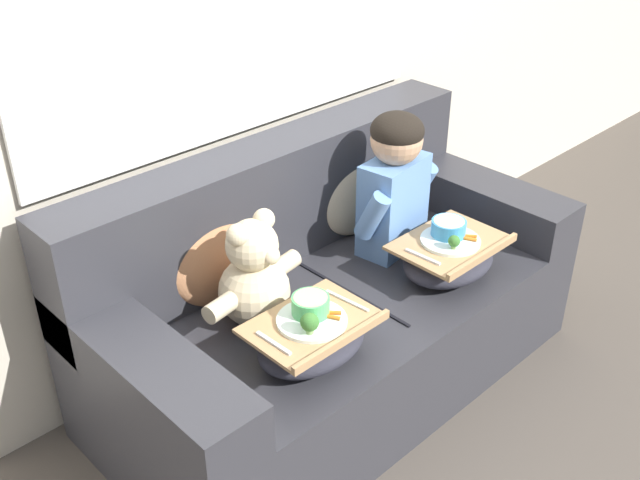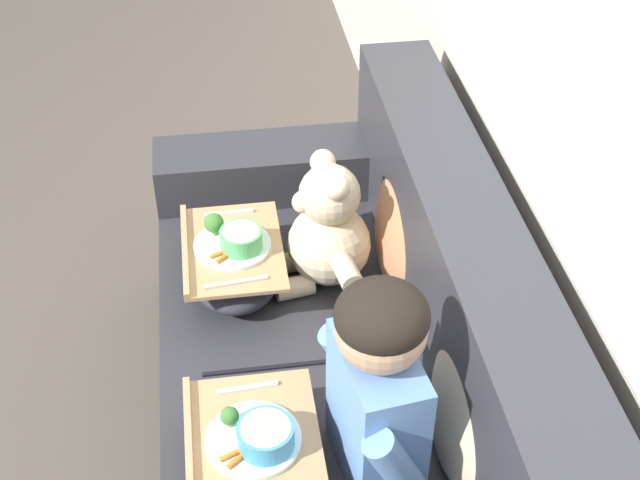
{
  "view_description": "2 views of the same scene",
  "coord_description": "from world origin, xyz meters",
  "px_view_note": "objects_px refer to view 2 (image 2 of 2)",
  "views": [
    {
      "loc": [
        -1.6,
        -1.56,
        1.95
      ],
      "look_at": [
        0.01,
        0.1,
        0.58
      ],
      "focal_mm": 42.0,
      "sensor_mm": 36.0,
      "label": 1
    },
    {
      "loc": [
        1.6,
        -0.26,
        2.16
      ],
      "look_at": [
        -0.14,
        -0.01,
        0.74
      ],
      "focal_mm": 50.0,
      "sensor_mm": 36.0,
      "label": 2
    }
  ],
  "objects_px": {
    "throw_pillow_behind_child": "(469,404)",
    "child_figure": "(378,378)",
    "lap_tray_child": "(255,459)",
    "throw_pillow_behind_teddy": "(403,219)",
    "lap_tray_teddy": "(234,263)",
    "teddy_bear": "(327,231)",
    "couch": "(354,388)"
  },
  "relations": [
    {
      "from": "throw_pillow_behind_teddy",
      "to": "lap_tray_teddy",
      "type": "xyz_separation_m",
      "value": [
        0.0,
        -0.49,
        -0.1
      ]
    },
    {
      "from": "throw_pillow_behind_teddy",
      "to": "lap_tray_teddy",
      "type": "distance_m",
      "value": 0.5
    },
    {
      "from": "couch",
      "to": "throw_pillow_behind_child",
      "type": "bearing_deg",
      "value": 29.71
    },
    {
      "from": "lap_tray_teddy",
      "to": "throw_pillow_behind_teddy",
      "type": "bearing_deg",
      "value": 90.05
    },
    {
      "from": "throw_pillow_behind_teddy",
      "to": "lap_tray_child",
      "type": "distance_m",
      "value": 0.85
    },
    {
      "from": "couch",
      "to": "lap_tray_teddy",
      "type": "distance_m",
      "value": 0.49
    },
    {
      "from": "child_figure",
      "to": "lap_tray_teddy",
      "type": "height_order",
      "value": "child_figure"
    },
    {
      "from": "child_figure",
      "to": "lap_tray_child",
      "type": "bearing_deg",
      "value": -89.84
    },
    {
      "from": "throw_pillow_behind_child",
      "to": "child_figure",
      "type": "bearing_deg",
      "value": -89.96
    },
    {
      "from": "lap_tray_child",
      "to": "throw_pillow_behind_teddy",
      "type": "bearing_deg",
      "value": 144.63
    },
    {
      "from": "lap_tray_child",
      "to": "lap_tray_teddy",
      "type": "xyz_separation_m",
      "value": [
        -0.69,
        -0.0,
        0.0
      ]
    },
    {
      "from": "throw_pillow_behind_child",
      "to": "child_figure",
      "type": "relative_size",
      "value": 0.73
    },
    {
      "from": "couch",
      "to": "throw_pillow_behind_child",
      "type": "height_order",
      "value": "couch"
    },
    {
      "from": "child_figure",
      "to": "lap_tray_teddy",
      "type": "relative_size",
      "value": 1.41
    },
    {
      "from": "couch",
      "to": "throw_pillow_behind_teddy",
      "type": "height_order",
      "value": "couch"
    },
    {
      "from": "throw_pillow_behind_child",
      "to": "throw_pillow_behind_teddy",
      "type": "relative_size",
      "value": 0.97
    },
    {
      "from": "throw_pillow_behind_teddy",
      "to": "lap_tray_child",
      "type": "height_order",
      "value": "throw_pillow_behind_teddy"
    },
    {
      "from": "couch",
      "to": "lap_tray_teddy",
      "type": "relative_size",
      "value": 4.58
    },
    {
      "from": "child_figure",
      "to": "lap_tray_child",
      "type": "height_order",
      "value": "child_figure"
    },
    {
      "from": "throw_pillow_behind_child",
      "to": "lap_tray_teddy",
      "type": "distance_m",
      "value": 0.85
    },
    {
      "from": "couch",
      "to": "throw_pillow_behind_teddy",
      "type": "distance_m",
      "value": 0.49
    },
    {
      "from": "throw_pillow_behind_teddy",
      "to": "lap_tray_teddy",
      "type": "height_order",
      "value": "throw_pillow_behind_teddy"
    },
    {
      "from": "teddy_bear",
      "to": "lap_tray_teddy",
      "type": "distance_m",
      "value": 0.28
    },
    {
      "from": "throw_pillow_behind_teddy",
      "to": "lap_tray_teddy",
      "type": "bearing_deg",
      "value": -89.95
    },
    {
      "from": "teddy_bear",
      "to": "lap_tray_child",
      "type": "xyz_separation_m",
      "value": [
        0.69,
        -0.27,
        -0.09
      ]
    },
    {
      "from": "teddy_bear",
      "to": "lap_tray_teddy",
      "type": "height_order",
      "value": "teddy_bear"
    },
    {
      "from": "throw_pillow_behind_child",
      "to": "child_figure",
      "type": "xyz_separation_m",
      "value": [
        0.0,
        -0.21,
        0.12
      ]
    },
    {
      "from": "throw_pillow_behind_teddy",
      "to": "child_figure",
      "type": "xyz_separation_m",
      "value": [
        0.69,
        -0.21,
        0.12
      ]
    },
    {
      "from": "child_figure",
      "to": "teddy_bear",
      "type": "distance_m",
      "value": 0.7
    },
    {
      "from": "child_figure",
      "to": "teddy_bear",
      "type": "height_order",
      "value": "child_figure"
    },
    {
      "from": "throw_pillow_behind_child",
      "to": "lap_tray_teddy",
      "type": "relative_size",
      "value": 1.03
    },
    {
      "from": "throw_pillow_behind_child",
      "to": "lap_tray_teddy",
      "type": "bearing_deg",
      "value": -144.55
    }
  ]
}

